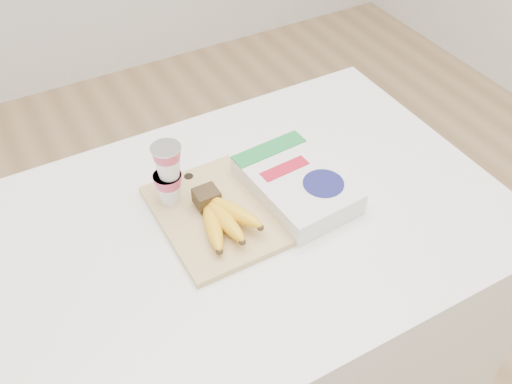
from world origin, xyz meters
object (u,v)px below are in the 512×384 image
Objects in this scene: cutting_board at (215,215)px; yogurt_stack at (168,173)px; bananas at (221,216)px; cereal_box at (296,185)px; table at (243,332)px.

cutting_board is 0.13m from yogurt_stack.
bananas is 0.14m from yogurt_stack.
cereal_box is at bearing 4.22° from bananas.
yogurt_stack reaches higher than bananas.
table is at bearing -46.42° from yogurt_stack.
cutting_board is 1.12× the size of cereal_box.
yogurt_stack reaches higher than table.
cereal_box is (0.24, -0.10, -0.06)m from yogurt_stack.
cutting_board is at bearing 169.22° from cereal_box.
cereal_box reaches higher than table.
bananas is 1.19× the size of yogurt_stack.
bananas is 0.18m from cereal_box.
cereal_box is at bearing 4.21° from table.
cutting_board is 0.18m from cereal_box.
yogurt_stack is at bearing 129.00° from cutting_board.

